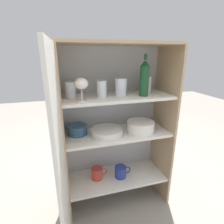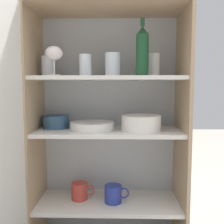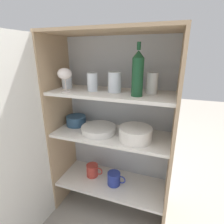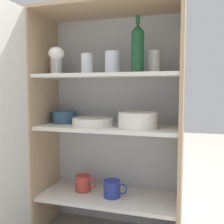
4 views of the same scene
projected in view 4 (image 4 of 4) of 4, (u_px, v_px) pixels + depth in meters
The scene contains 19 objects.
cupboard_back_panel at pixel (116, 123), 1.64m from camera, with size 0.82×0.02×1.27m, color #B2B7BC.
cupboard_side_left at pixel (45, 124), 1.59m from camera, with size 0.02×0.35×1.27m, color tan.
cupboard_side_right at pixel (181, 129), 1.37m from camera, with size 0.02×0.35×1.27m, color tan.
cupboard_top_panel at pixel (108, 9), 1.42m from camera, with size 0.82×0.35×0.02m, color tan.
shelf_board_lower at pixel (108, 197), 1.51m from camera, with size 0.78×0.32×0.02m, color silver.
shelf_board_middle at pixel (108, 128), 1.48m from camera, with size 0.78×0.32×0.02m, color silver.
shelf_board_upper at pixel (108, 76), 1.45m from camera, with size 0.78×0.32×0.02m, color silver.
cupboard_door at pixel (0, 133), 1.24m from camera, with size 0.04×0.41×1.27m.
tumbler_glass_0 at pixel (56, 66), 1.56m from camera, with size 0.07×0.07×0.11m.
tumbler_glass_1 at pixel (112, 63), 1.44m from camera, with size 0.08×0.08×0.12m.
tumbler_glass_2 at pixel (154, 62), 1.42m from camera, with size 0.07×0.07×0.12m.
tumbler_glass_3 at pixel (87, 64), 1.47m from camera, with size 0.07×0.07×0.12m.
wine_glass_0 at pixel (56, 54), 1.43m from camera, with size 0.09×0.09×0.15m.
wine_bottle at pixel (138, 48), 1.34m from camera, with size 0.07×0.07×0.29m.
plate_stack_white at pixel (93, 122), 1.49m from camera, with size 0.24×0.24×0.04m.
mixing_bowl_large at pixel (138, 120), 1.39m from camera, with size 0.21×0.21×0.08m.
serving_bowl_small at pixel (64, 117), 1.61m from camera, with size 0.15×0.15×0.07m.
coffee_mug_primary at pixel (83, 183), 1.57m from camera, with size 0.13×0.09×0.10m.
coffee_mug_extra_1 at pixel (112, 189), 1.49m from camera, with size 0.14×0.10×0.10m.
Camera 4 is at (0.44, -1.24, 0.84)m, focal length 42.00 mm.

